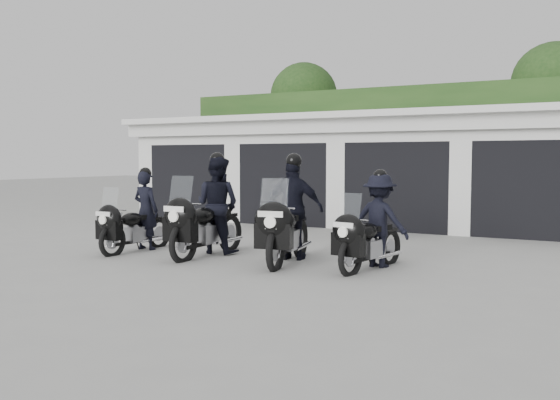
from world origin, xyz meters
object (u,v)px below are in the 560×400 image
at_px(police_bike_a, 136,217).
at_px(police_bike_d, 375,225).
at_px(police_bike_c, 291,214).
at_px(police_bike_b, 212,210).

relative_size(police_bike_a, police_bike_d, 1.01).
bearing_deg(police_bike_c, police_bike_a, 176.69).
bearing_deg(police_bike_d, police_bike_c, -166.78).
distance_m(police_bike_a, police_bike_c, 3.18).
relative_size(police_bike_a, police_bike_c, 0.86).
xyz_separation_m(police_bike_b, police_bike_d, (3.16, 0.08, -0.12)).
height_order(police_bike_c, police_bike_d, police_bike_c).
height_order(police_bike_b, police_bike_d, police_bike_b).
bearing_deg(police_bike_b, police_bike_a, -166.66).
relative_size(police_bike_c, police_bike_d, 1.17).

